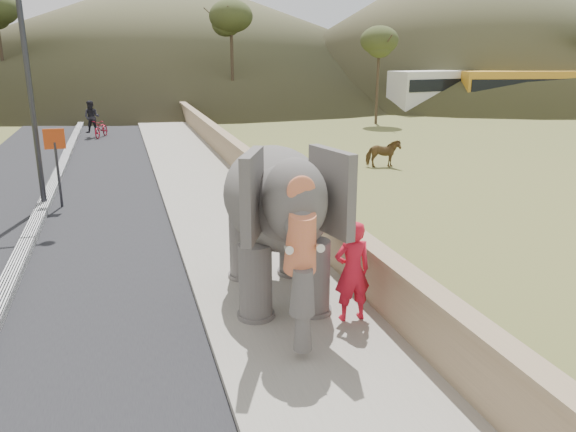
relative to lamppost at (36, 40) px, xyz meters
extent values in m
plane|color=olive|center=(4.69, -11.67, -4.87)|extent=(160.00, 160.00, 0.00)
cube|color=black|center=(-0.31, -1.67, -4.86)|extent=(7.00, 120.00, 0.03)
cube|color=black|center=(-0.31, -1.67, -4.76)|extent=(0.35, 120.00, 0.22)
cube|color=#9E9687|center=(4.69, -1.67, -4.80)|extent=(3.00, 120.00, 0.15)
cube|color=tan|center=(6.34, -1.67, -4.32)|extent=(0.30, 120.00, 1.10)
cylinder|color=#2D2D32|center=(-0.31, 0.00, -0.87)|extent=(0.16, 0.16, 8.00)
cylinder|color=#2D2D33|center=(0.19, -0.10, -3.87)|extent=(0.08, 0.08, 2.00)
cube|color=#BF3F12|center=(0.19, -0.10, -2.77)|extent=(0.60, 0.05, 0.60)
imported|color=brown|center=(12.26, 2.70, -4.30)|extent=(1.47, 0.94, 1.15)
imported|color=silver|center=(25.40, 23.08, -4.15)|extent=(4.31, 1.93, 1.44)
cube|color=silver|center=(27.60, 21.95, -3.32)|extent=(11.26, 4.24, 3.10)
cube|color=gold|center=(32.73, 19.36, -3.32)|extent=(11.27, 4.49, 3.10)
cone|color=brown|center=(40.69, 40.33, 3.13)|extent=(56.00, 56.00, 16.00)
cone|color=brown|center=(9.69, 58.33, 2.13)|extent=(80.00, 80.00, 14.00)
imported|color=red|center=(5.64, -9.74, -3.84)|extent=(0.64, 0.42, 1.76)
imported|color=maroon|center=(1.08, 14.59, -4.40)|extent=(1.15, 1.91, 0.95)
imported|color=black|center=(0.65, 14.59, -3.74)|extent=(1.02, 0.90, 1.76)
camera|label=1|loc=(2.09, -17.86, -0.27)|focal=35.00mm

